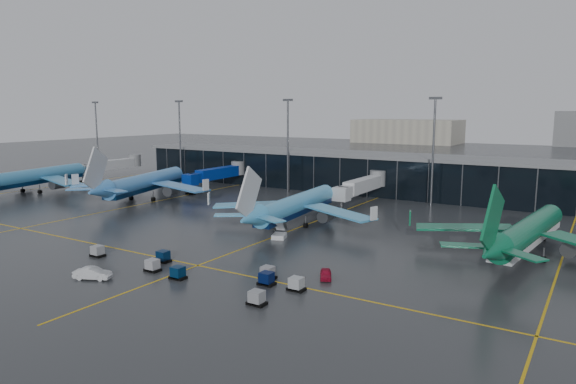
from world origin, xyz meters
The scene contains 13 objects.
ground centered at (0.00, 0.00, 0.00)m, with size 600.00×600.00×0.00m, color #282B2D.
terminal_pier centered at (0.00, 62.00, 5.42)m, with size 142.00×17.00×10.70m.
jet_bridges centered at (-35.00, 42.99, 4.55)m, with size 94.00×27.50×7.20m.
flood_masts centered at (5.00, 50.00, 13.81)m, with size 203.00×0.50×25.50m.
taxi_lines centered at (10.00, 10.61, 0.01)m, with size 220.00×120.00×0.02m.
airliner_klm_west centered at (-74.34, 13.34, 6.84)m, with size 39.10×44.53×13.68m, color #3A8BC0, non-canonical shape.
airliner_arkefly centered at (-39.45, 21.01, 6.95)m, with size 39.71×45.23×13.90m, color #4088D3, non-canonical shape.
airliner_klm_near centered at (8.21, 16.18, 6.33)m, with size 36.16×41.18×12.65m, color #43A2DB, non-canonical shape.
airliner_aer_lingus centered at (50.16, 15.79, 6.31)m, with size 36.04×41.05×12.61m, color #0C6642, non-canonical shape.
baggage_carts centered at (14.42, -18.47, 0.76)m, with size 36.24×9.95×1.70m.
mobile_airstair centered at (11.35, 4.88, 0.77)m, with size 3.17×3.77×3.45m.
service_van_red centered at (28.64, -10.32, 0.64)m, with size 1.51×3.75×1.28m, color #AB0D2C.
service_van_white centered at (2.20, -27.12, 0.82)m, with size 1.74×4.98×1.64m, color silver.
Camera 1 is at (59.46, -69.40, 22.44)m, focal length 32.00 mm.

